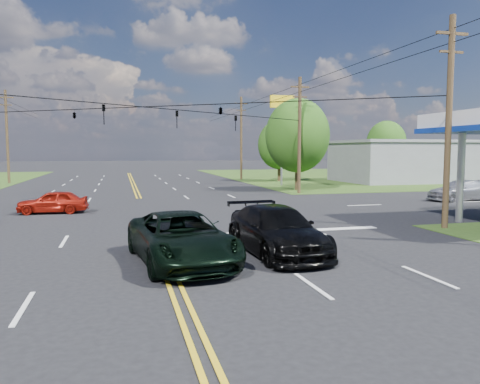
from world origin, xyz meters
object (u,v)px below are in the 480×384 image
object	(u,v)px
pole_ne	(299,134)
pole_left_far	(7,135)
tree_right_a	(297,136)
pickup_dkgreen	(181,238)
pole_se	(449,120)
retail_ne	(403,162)
tree_right_b	(279,145)
pole_right_far	(241,137)
suv_black	(276,230)
tree_far_r	(386,143)

from	to	relation	value
pole_ne	pole_left_far	bearing A→B (deg)	143.84
tree_right_a	pole_left_far	bearing A→B (deg)	149.35
pole_ne	pole_left_far	size ratio (longest dim) A/B	0.95
pole_left_far	pickup_dkgreen	size ratio (longest dim) A/B	1.73
pole_se	tree_right_a	world-z (taller)	pole_se
pole_se	retail_ne	bearing A→B (deg)	59.62
pickup_dkgreen	tree_right_b	bearing A→B (deg)	59.38
pole_right_far	pole_se	bearing A→B (deg)	-90.00
pole_right_far	retail_ne	bearing A→B (deg)	-25.20
tree_right_a	suv_black	bearing A→B (deg)	-112.89
pole_left_far	tree_right_a	xyz separation A→B (m)	(27.00, -16.00, -0.30)
pickup_dkgreen	suv_black	bearing A→B (deg)	3.69
pole_right_far	pickup_dkgreen	size ratio (longest dim) A/B	1.73
retail_ne	tree_right_b	distance (m)	14.22
tree_right_b	tree_far_r	xyz separation A→B (m)	(17.50, 6.00, 0.33)
pole_right_far	suv_black	world-z (taller)	pole_right_far
pole_se	tree_far_r	world-z (taller)	pole_se
pole_ne	pole_left_far	distance (m)	32.20
pole_ne	tree_right_a	bearing A→B (deg)	71.57
pole_ne	pickup_dkgreen	distance (m)	25.34
pole_se	tree_far_r	distance (m)	44.30
tree_far_r	pole_se	bearing A→B (deg)	-118.30
retail_ne	tree_right_a	bearing A→B (deg)	-153.43
pole_left_far	tree_right_b	world-z (taller)	pole_left_far
pole_right_far	suv_black	distance (m)	41.28
tree_right_b	pickup_dkgreen	bearing A→B (deg)	-113.58
tree_right_b	pole_se	bearing A→B (deg)	-96.05
pole_se	pole_left_far	size ratio (longest dim) A/B	0.95
tree_right_a	suv_black	xyz separation A→B (m)	(-10.14, -24.02, -4.06)
pole_se	suv_black	xyz separation A→B (m)	(-9.14, -3.02, -4.10)
pole_se	pickup_dkgreen	size ratio (longest dim) A/B	1.65
pole_left_far	pole_right_far	size ratio (longest dim) A/B	1.00
pole_se	pole_ne	world-z (taller)	same
pole_ne	suv_black	distance (m)	23.29
retail_ne	pole_left_far	xyz separation A→B (m)	(-43.00, 8.00, 2.97)
pole_left_far	pole_ne	bearing A→B (deg)	-36.16
retail_ne	tree_far_r	distance (m)	11.02
suv_black	pole_se	bearing A→B (deg)	14.64
pole_ne	suv_black	size ratio (longest dim) A/B	1.70
pole_right_far	tree_right_a	xyz separation A→B (m)	(1.00, -16.00, -0.30)
pole_se	pickup_dkgreen	distance (m)	13.66
pickup_dkgreen	pole_left_far	bearing A→B (deg)	101.32
pole_left_far	pole_right_far	xyz separation A→B (m)	(26.00, 0.00, 0.00)
pole_ne	pole_right_far	bearing A→B (deg)	90.00
pole_left_far	tree_far_r	world-z (taller)	pole_left_far
pole_se	tree_right_b	xyz separation A→B (m)	(3.50, 33.00, -0.70)
tree_right_a	tree_right_b	size ratio (longest dim) A/B	1.15
retail_ne	pole_right_far	world-z (taller)	pole_right_far
retail_ne	tree_far_r	xyz separation A→B (m)	(4.00, 10.00, 2.34)
pole_se	suv_black	world-z (taller)	pole_se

